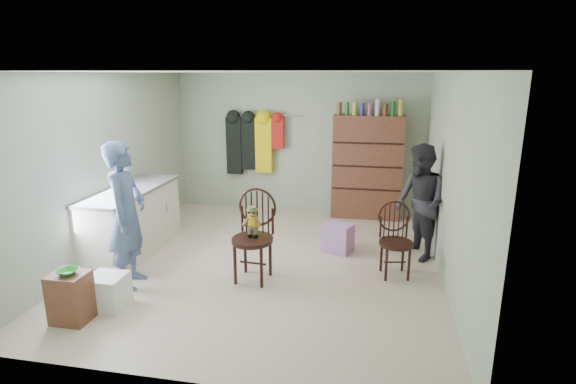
% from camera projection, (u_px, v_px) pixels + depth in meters
% --- Properties ---
extents(ground_plane, '(5.00, 5.00, 0.00)m').
position_uv_depth(ground_plane, '(267.00, 262.00, 6.09)').
color(ground_plane, beige).
rests_on(ground_plane, ground).
extents(room_walls, '(5.00, 5.00, 5.00)m').
position_uv_depth(room_walls, '(275.00, 141.00, 6.19)').
color(room_walls, '#AAB89A').
rests_on(room_walls, ground).
extents(counter, '(0.64, 1.86, 0.94)m').
position_uv_depth(counter, '(132.00, 221.00, 6.32)').
color(counter, silver).
rests_on(counter, ground).
extents(stool, '(0.37, 0.31, 0.52)m').
position_uv_depth(stool, '(71.00, 297.00, 4.59)').
color(stool, brown).
rests_on(stool, ground).
extents(bowl, '(0.21, 0.21, 0.05)m').
position_uv_depth(bowl, '(67.00, 272.00, 4.52)').
color(bowl, green).
rests_on(bowl, stool).
extents(plastic_tub, '(0.39, 0.37, 0.37)m').
position_uv_depth(plastic_tub, '(108.00, 291.00, 4.89)').
color(plastic_tub, white).
rests_on(plastic_tub, ground).
extents(chair_front, '(0.54, 0.54, 1.13)m').
position_uv_depth(chair_front, '(254.00, 230.00, 5.47)').
color(chair_front, black).
rests_on(chair_front, ground).
extents(chair_far, '(0.49, 0.49, 0.94)m').
position_uv_depth(chair_far, '(395.00, 237.00, 5.61)').
color(chair_far, black).
rests_on(chair_far, ground).
extents(striped_bag, '(0.47, 0.42, 0.41)m').
position_uv_depth(striped_bag, '(338.00, 238.00, 6.41)').
color(striped_bag, pink).
rests_on(striped_bag, ground).
extents(person_left, '(0.52, 0.70, 1.75)m').
position_uv_depth(person_left, '(127.00, 215.00, 5.25)').
color(person_left, '#495F87').
rests_on(person_left, ground).
extents(person_right, '(0.85, 0.94, 1.59)m').
position_uv_depth(person_right, '(420.00, 202.00, 6.07)').
color(person_right, '#2D2B33').
rests_on(person_right, ground).
extents(dresser, '(1.20, 0.39, 2.07)m').
position_uv_depth(dresser, '(367.00, 166.00, 7.80)').
color(dresser, brown).
rests_on(dresser, ground).
extents(coat_rack, '(1.42, 0.12, 1.09)m').
position_uv_depth(coat_rack, '(253.00, 143.00, 8.18)').
color(coat_rack, '#99999E').
rests_on(coat_rack, ground).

